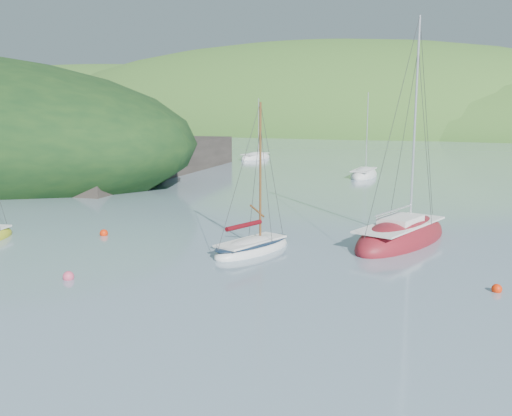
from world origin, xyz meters
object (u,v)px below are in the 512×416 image
at_px(daysailer_white, 252,248).
at_px(distant_sloop_c, 256,158).
at_px(sloop_red, 401,238).
at_px(distant_sloop_a, 364,175).

relative_size(daysailer_white, distant_sloop_c, 0.86).
xyz_separation_m(sloop_red, distant_sloop_a, (-10.38, 28.96, -0.07)).
distance_m(daysailer_white, distant_sloop_c, 54.32).
bearing_deg(daysailer_white, distant_sloop_c, 130.33).
bearing_deg(distant_sloop_c, daysailer_white, -57.41).
distance_m(sloop_red, distant_sloop_a, 30.77).
height_order(daysailer_white, distant_sloop_a, distant_sloop_a).
bearing_deg(distant_sloop_c, distant_sloop_a, -28.85).
height_order(sloop_red, distant_sloop_c, sloop_red).
bearing_deg(distant_sloop_c, sloop_red, -48.43).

